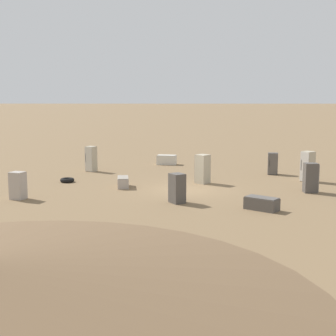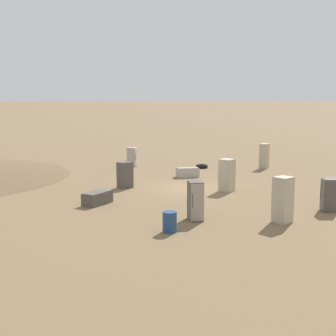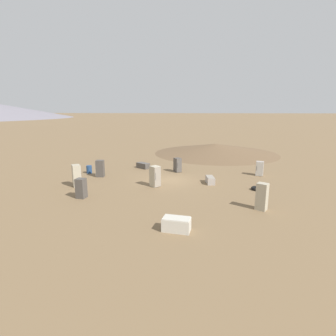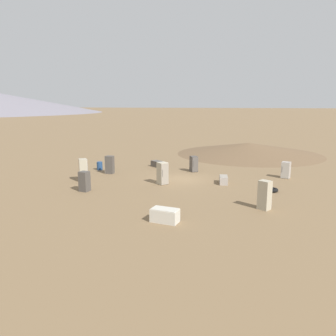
# 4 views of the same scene
# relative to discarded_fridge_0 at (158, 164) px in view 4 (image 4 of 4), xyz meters

# --- Properties ---
(ground_plane) EXTENTS (1000.00, 1000.00, 0.00)m
(ground_plane) POSITION_rel_discarded_fridge_0_xyz_m (-4.81, -3.48, -0.30)
(ground_plane) COLOR brown
(dirt_mound) EXTENTS (18.28, 18.28, 1.44)m
(dirt_mound) POSITION_rel_discarded_fridge_0_xyz_m (11.35, -8.75, 0.42)
(dirt_mound) COLOR brown
(dirt_mound) RESTS_ON ground_plane
(discarded_fridge_0) EXTENTS (1.51, 1.68, 0.61)m
(discarded_fridge_0) POSITION_rel_discarded_fridge_0_xyz_m (0.00, 0.00, 0.00)
(discarded_fridge_0) COLOR #4C4742
(discarded_fridge_0) RESTS_ON ground_plane
(discarded_fridge_1) EXTENTS (1.00, 1.59, 0.75)m
(discarded_fridge_1) POSITION_rel_discarded_fridge_0_xyz_m (-15.15, -4.95, 0.07)
(discarded_fridge_1) COLOR beige
(discarded_fridge_1) RESTS_ON ground_plane
(discarded_fridge_2) EXTENTS (0.92, 0.91, 1.90)m
(discarded_fridge_2) POSITION_rel_discarded_fridge_0_xyz_m (-7.72, 4.13, 0.65)
(discarded_fridge_2) COLOR #B2A88E
(discarded_fridge_2) RESTS_ON ground_plane
(discarded_fridge_3) EXTENTS (1.50, 0.82, 0.61)m
(discarded_fridge_3) POSITION_rel_discarded_fridge_0_xyz_m (-5.45, -7.19, 0.00)
(discarded_fridge_3) COLOR #A89E93
(discarded_fridge_3) RESTS_ON ground_plane
(discarded_fridge_4) EXTENTS (0.61, 0.79, 1.64)m
(discarded_fridge_4) POSITION_rel_discarded_fridge_0_xyz_m (-4.23, 3.39, 0.52)
(discarded_fridge_4) COLOR #4C4742
(discarded_fridge_4) RESTS_ON ground_plane
(discarded_fridge_5) EXTENTS (0.82, 0.85, 1.42)m
(discarded_fridge_5) POSITION_rel_discarded_fridge_0_xyz_m (-2.03, -12.20, 0.41)
(discarded_fridge_5) COLOR #A89E93
(discarded_fridge_5) RESTS_ON ground_plane
(discarded_fridge_6) EXTENTS (0.86, 0.88, 1.80)m
(discarded_fridge_6) POSITION_rel_discarded_fridge_0_xyz_m (-11.47, -10.24, 0.60)
(discarded_fridge_6) COLOR #B2A88E
(discarded_fridge_6) RESTS_ON ground_plane
(discarded_fridge_7) EXTENTS (0.73, 0.74, 1.48)m
(discarded_fridge_7) POSITION_rel_discarded_fridge_0_xyz_m (-10.49, 2.49, 0.44)
(discarded_fridge_7) COLOR #4C4742
(discarded_fridge_7) RESTS_ON ground_plane
(discarded_fridge_8) EXTENTS (1.00, 1.01, 1.77)m
(discarded_fridge_8) POSITION_rel_discarded_fridge_0_xyz_m (-6.93, -2.47, 0.58)
(discarded_fridge_8) COLOR #B2A88E
(discarded_fridge_8) RESTS_ON ground_plane
(discarded_fridge_9) EXTENTS (0.97, 0.91, 1.48)m
(discarded_fridge_9) POSITION_rel_discarded_fridge_0_xyz_m (-1.39, -3.98, 0.44)
(discarded_fridge_9) COLOR #4C4742
(discarded_fridge_9) RESTS_ON ground_plane
(scrap_tire) EXTENTS (0.88, 0.88, 0.26)m
(scrap_tire) POSITION_rel_discarded_fridge_0_xyz_m (-7.03, -10.89, -0.17)
(scrap_tire) COLOR black
(scrap_tire) RESTS_ON ground_plane
(rusty_barrel) EXTENTS (0.55, 0.55, 0.80)m
(rusty_barrel) POSITION_rel_discarded_fridge_0_xyz_m (-2.96, 5.06, 0.10)
(rusty_barrel) COLOR navy
(rusty_barrel) RESTS_ON ground_plane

